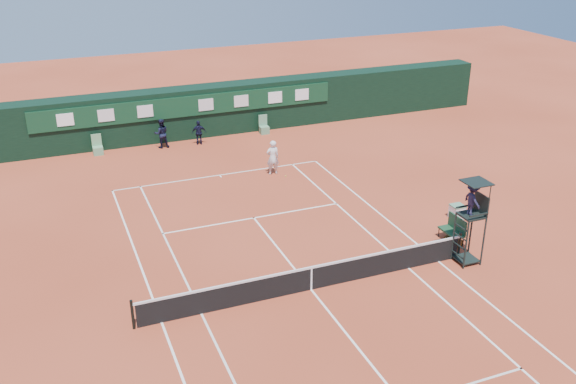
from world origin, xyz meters
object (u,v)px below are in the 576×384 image
Objects in this scene: cooler at (457,212)px; player at (273,158)px; umpire_chair at (472,205)px; player_bench at (454,228)px; tennis_net at (311,278)px.

cooler is 9.91m from player.
player is at bearing 125.99° from cooler.
player is at bearing 108.43° from umpire_chair.
tennis_net is at bearing -170.03° from player_bench.
cooler is at bearing 59.56° from umpire_chair.
player_bench is (7.02, 1.23, 0.09)m from tennis_net.
player reaches higher than cooler.
umpire_chair reaches higher than player_bench.
cooler is at bearing 50.76° from player_bench.
umpire_chair is at bearing -120.44° from cooler.
umpire_chair is at bearing 110.08° from player.
umpire_chair reaches higher than tennis_net.
umpire_chair is 2.56m from player_bench.
umpire_chair is 2.85× the size of player_bench.
umpire_chair is 1.84× the size of player.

